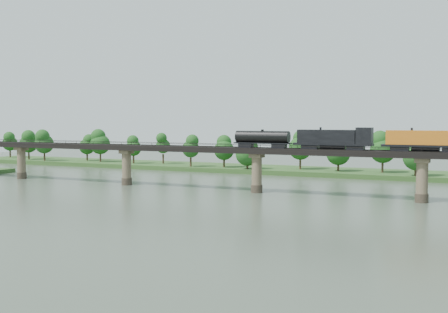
% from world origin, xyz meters
% --- Properties ---
extents(ground, '(400.00, 400.00, 0.00)m').
position_xyz_m(ground, '(0.00, 0.00, 0.00)').
color(ground, '#374435').
rests_on(ground, ground).
extents(far_bank, '(300.00, 24.00, 1.60)m').
position_xyz_m(far_bank, '(0.00, 85.00, 0.80)').
color(far_bank, '#284B1E').
rests_on(far_bank, ground).
extents(bridge, '(236.00, 30.00, 11.50)m').
position_xyz_m(bridge, '(0.00, 30.00, 5.46)').
color(bridge, '#473A2D').
rests_on(bridge, ground).
extents(bridge_superstructure, '(220.00, 4.90, 0.75)m').
position_xyz_m(bridge_superstructure, '(0.00, 30.00, 11.79)').
color(bridge_superstructure, black).
rests_on(bridge_superstructure, bridge).
extents(far_treeline, '(289.06, 17.54, 13.60)m').
position_xyz_m(far_treeline, '(-8.21, 80.52, 8.83)').
color(far_treeline, '#382619').
rests_on(far_treeline, far_bank).
extents(freight_train, '(77.14, 3.01, 5.31)m').
position_xyz_m(freight_train, '(33.74, 30.00, 14.04)').
color(freight_train, black).
rests_on(freight_train, bridge).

